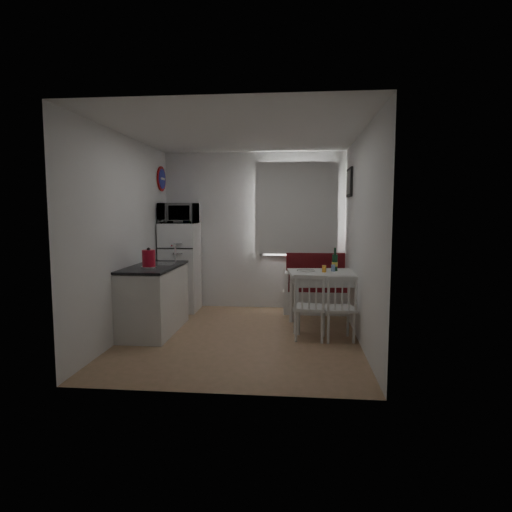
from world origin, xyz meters
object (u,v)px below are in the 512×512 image
(bench, at_px, (325,293))
(chair_left, at_px, (311,300))
(chair_right, at_px, (340,301))
(dining_table, at_px, (327,278))
(microwave, at_px, (178,213))
(wine_bottle, at_px, (335,259))
(kitchen_counter, at_px, (154,298))
(kettle, at_px, (149,259))
(fridge, at_px, (180,267))

(bench, xyz_separation_m, chair_left, (-0.28, -1.61, 0.21))
(chair_right, bearing_deg, dining_table, 91.53)
(chair_left, distance_m, microwave, 2.75)
(chair_left, bearing_deg, microwave, 151.91)
(chair_left, relative_size, chair_right, 1.01)
(bench, bearing_deg, wine_bottle, -85.15)
(kitchen_counter, xyz_separation_m, dining_table, (2.34, 0.41, 0.25))
(microwave, xyz_separation_m, kettle, (0.03, -1.51, -0.57))
(fridge, xyz_separation_m, microwave, (0.00, -0.05, 0.88))
(dining_table, height_order, chair_right, chair_right)
(fridge, bearing_deg, chair_left, -35.82)
(bench, xyz_separation_m, wine_bottle, (0.07, -0.85, 0.64))
(chair_left, bearing_deg, wine_bottle, 71.60)
(kitchen_counter, height_order, chair_right, kitchen_counter)
(fridge, distance_m, kettle, 1.59)
(kitchen_counter, xyz_separation_m, chair_right, (2.45, -0.25, 0.06))
(chair_left, distance_m, kettle, 2.11)
(dining_table, height_order, chair_left, chair_left)
(chair_right, relative_size, wine_bottle, 1.38)
(kitchen_counter, xyz_separation_m, fridge, (0.02, 1.24, 0.26))
(chair_right, xyz_separation_m, wine_bottle, (0.00, 0.76, 0.44))
(bench, distance_m, chair_left, 1.65)
(chair_left, xyz_separation_m, microwave, (-2.07, 1.45, 1.07))
(dining_table, bearing_deg, bench, 81.60)
(kitchen_counter, bearing_deg, microwave, 89.06)
(chair_left, distance_m, fridge, 2.56)
(chair_right, bearing_deg, kitchen_counter, 166.45)
(microwave, bearing_deg, kettle, -88.86)
(kitchen_counter, distance_m, bench, 2.74)
(chair_right, bearing_deg, bench, 84.87)
(fridge, bearing_deg, microwave, -90.00)
(bench, relative_size, wine_bottle, 4.06)
(wine_bottle, bearing_deg, chair_left, -115.21)
(dining_table, bearing_deg, fridge, 153.83)
(chair_right, bearing_deg, wine_bottle, 82.30)
(fridge, relative_size, wine_bottle, 4.40)
(kitchen_counter, distance_m, chair_right, 2.46)
(chair_right, distance_m, microwave, 3.03)
(dining_table, bearing_deg, kettle, -168.81)
(kitchen_counter, relative_size, fridge, 0.92)
(bench, bearing_deg, fridge, -177.31)
(chair_left, height_order, fridge, fridge)
(kitchen_counter, relative_size, kettle, 5.03)
(dining_table, relative_size, chair_left, 2.48)
(kettle, bearing_deg, wine_bottle, 18.93)
(bench, height_order, wine_bottle, wine_bottle)
(chair_left, xyz_separation_m, kettle, (-2.04, -0.07, 0.50))
(kitchen_counter, height_order, kettle, kettle)
(bench, bearing_deg, kitchen_counter, -150.32)
(dining_table, distance_m, microwave, 2.61)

